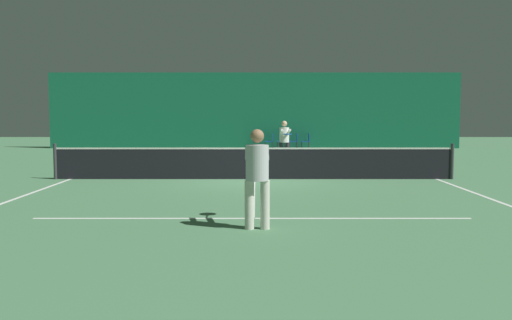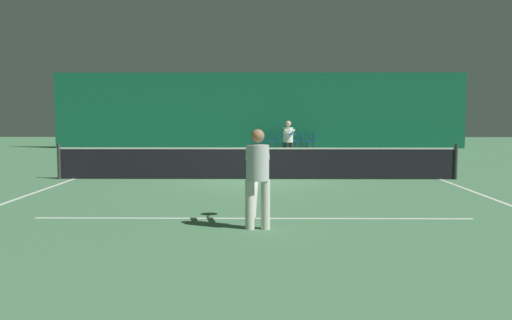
{
  "view_description": "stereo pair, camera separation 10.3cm",
  "coord_description": "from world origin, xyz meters",
  "px_view_note": "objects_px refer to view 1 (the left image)",
  "views": [
    {
      "loc": [
        0.07,
        -16.99,
        1.98
      ],
      "look_at": [
        0.04,
        -4.88,
        0.98
      ],
      "focal_mm": 40.0,
      "sensor_mm": 36.0,
      "label": 1
    },
    {
      "loc": [
        0.17,
        -16.99,
        1.98
      ],
      "look_at": [
        0.04,
        -4.88,
        0.98
      ],
      "focal_mm": 40.0,
      "sensor_mm": 36.0,
      "label": 2
    }
  ],
  "objects_px": {
    "tennis_net": "(255,162)",
    "courtside_chair_2": "(284,140)",
    "courtside_chair_1": "(272,140)",
    "player_near": "(259,171)",
    "courtside_chair_3": "(296,140)",
    "courtside_chair_4": "(308,140)",
    "courtside_chair_0": "(260,140)",
    "player_far": "(286,138)"
  },
  "relations": [
    {
      "from": "player_far",
      "to": "courtside_chair_4",
      "type": "bearing_deg",
      "value": 164.7
    },
    {
      "from": "courtside_chair_2",
      "to": "courtside_chair_4",
      "type": "height_order",
      "value": "same"
    },
    {
      "from": "courtside_chair_1",
      "to": "courtside_chair_4",
      "type": "xyz_separation_m",
      "value": [
        2.02,
        0.0,
        0.0
      ]
    },
    {
      "from": "player_near",
      "to": "courtside_chair_3",
      "type": "height_order",
      "value": "player_near"
    },
    {
      "from": "tennis_net",
      "to": "courtside_chair_3",
      "type": "xyz_separation_m",
      "value": [
        2.21,
        14.46,
        -0.03
      ]
    },
    {
      "from": "player_near",
      "to": "courtside_chair_0",
      "type": "xyz_separation_m",
      "value": [
        0.1,
        21.8,
        -0.51
      ]
    },
    {
      "from": "courtside_chair_0",
      "to": "player_near",
      "type": "bearing_deg",
      "value": -0.26
    },
    {
      "from": "courtside_chair_2",
      "to": "player_far",
      "type": "bearing_deg",
      "value": -2.18
    },
    {
      "from": "courtside_chair_2",
      "to": "courtside_chair_4",
      "type": "relative_size",
      "value": 1.0
    },
    {
      "from": "player_near",
      "to": "courtside_chair_0",
      "type": "distance_m",
      "value": 21.8
    },
    {
      "from": "player_far",
      "to": "courtside_chair_2",
      "type": "height_order",
      "value": "player_far"
    },
    {
      "from": "courtside_chair_1",
      "to": "player_near",
      "type": "bearing_deg",
      "value": -2.03
    },
    {
      "from": "courtside_chair_2",
      "to": "courtside_chair_3",
      "type": "distance_m",
      "value": 0.67
    },
    {
      "from": "tennis_net",
      "to": "courtside_chair_4",
      "type": "bearing_deg",
      "value": 78.74
    },
    {
      "from": "courtside_chair_1",
      "to": "courtside_chair_2",
      "type": "height_order",
      "value": "same"
    },
    {
      "from": "player_near",
      "to": "courtside_chair_3",
      "type": "xyz_separation_m",
      "value": [
        2.12,
        21.8,
        -0.51
      ]
    },
    {
      "from": "player_near",
      "to": "courtside_chair_2",
      "type": "distance_m",
      "value": 21.85
    },
    {
      "from": "tennis_net",
      "to": "courtside_chair_1",
      "type": "xyz_separation_m",
      "value": [
        0.86,
        14.46,
        -0.03
      ]
    },
    {
      "from": "tennis_net",
      "to": "courtside_chair_2",
      "type": "xyz_separation_m",
      "value": [
        1.54,
        14.46,
        -0.03
      ]
    },
    {
      "from": "player_near",
      "to": "courtside_chair_4",
      "type": "distance_m",
      "value": 21.98
    },
    {
      "from": "courtside_chair_0",
      "to": "courtside_chair_2",
      "type": "bearing_deg",
      "value": 90.0
    },
    {
      "from": "courtside_chair_0",
      "to": "courtside_chair_2",
      "type": "xyz_separation_m",
      "value": [
        1.34,
        0.0,
        0.0
      ]
    },
    {
      "from": "courtside_chair_4",
      "to": "courtside_chair_3",
      "type": "bearing_deg",
      "value": -90.0
    },
    {
      "from": "tennis_net",
      "to": "courtside_chair_1",
      "type": "height_order",
      "value": "tennis_net"
    },
    {
      "from": "courtside_chair_1",
      "to": "courtside_chair_2",
      "type": "distance_m",
      "value": 0.67
    },
    {
      "from": "player_near",
      "to": "courtside_chair_4",
      "type": "xyz_separation_m",
      "value": [
        2.79,
        21.8,
        -0.51
      ]
    },
    {
      "from": "player_near",
      "to": "tennis_net",
      "type": "bearing_deg",
      "value": -0.26
    },
    {
      "from": "tennis_net",
      "to": "player_near",
      "type": "xyz_separation_m",
      "value": [
        0.09,
        -7.33,
        0.48
      ]
    },
    {
      "from": "tennis_net",
      "to": "courtside_chair_0",
      "type": "xyz_separation_m",
      "value": [
        0.19,
        14.46,
        -0.03
      ]
    },
    {
      "from": "player_far",
      "to": "courtside_chair_4",
      "type": "height_order",
      "value": "player_far"
    },
    {
      "from": "player_near",
      "to": "courtside_chair_2",
      "type": "xyz_separation_m",
      "value": [
        1.44,
        21.8,
        -0.51
      ]
    },
    {
      "from": "tennis_net",
      "to": "player_far",
      "type": "bearing_deg",
      "value": 77.86
    },
    {
      "from": "courtside_chair_1",
      "to": "courtside_chair_0",
      "type": "bearing_deg",
      "value": -90.0
    },
    {
      "from": "courtside_chair_0",
      "to": "courtside_chair_2",
      "type": "height_order",
      "value": "same"
    },
    {
      "from": "player_near",
      "to": "courtside_chair_3",
      "type": "relative_size",
      "value": 2.03
    },
    {
      "from": "courtside_chair_4",
      "to": "tennis_net",
      "type": "bearing_deg",
      "value": -11.26
    },
    {
      "from": "player_near",
      "to": "courtside_chair_3",
      "type": "distance_m",
      "value": 21.91
    },
    {
      "from": "courtside_chair_3",
      "to": "courtside_chair_0",
      "type": "bearing_deg",
      "value": -90.0
    },
    {
      "from": "player_near",
      "to": "courtside_chair_1",
      "type": "distance_m",
      "value": 21.82
    },
    {
      "from": "player_near",
      "to": "courtside_chair_1",
      "type": "bearing_deg",
      "value": -3.0
    },
    {
      "from": "tennis_net",
      "to": "courtside_chair_3",
      "type": "distance_m",
      "value": 14.63
    },
    {
      "from": "courtside_chair_1",
      "to": "courtside_chair_4",
      "type": "relative_size",
      "value": 1.0
    }
  ]
}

